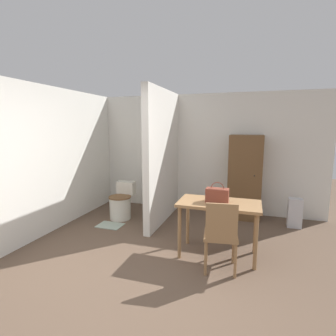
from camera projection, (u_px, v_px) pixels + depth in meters
The scene contains 11 objects.
ground_plane at pixel (133, 297), 2.83m from camera, with size 16.00×16.00×0.00m, color brown.
wall_back at pixel (196, 153), 5.72m from camera, with size 5.24×0.12×2.50m.
wall_left at pixel (61, 158), 4.81m from camera, with size 0.12×4.22×2.50m.
partition_wall at pixel (163, 157), 4.99m from camera, with size 0.12×1.73×2.50m.
dining_table at pixel (219, 209), 3.64m from camera, with size 1.12×0.60×0.78m.
wooden_chair at pixel (221, 234), 3.24m from camera, with size 0.47×0.47×0.93m.
toilet at pixel (121, 204), 5.25m from camera, with size 0.44×0.59×0.70m.
handbag at pixel (217, 195), 3.61m from camera, with size 0.31×0.15×0.29m.
wooden_cabinet at pixel (245, 177), 5.17m from camera, with size 0.63×0.49×1.66m.
bath_mat at pixel (110, 225), 4.86m from camera, with size 0.46×0.34×0.01m.
space_heater at pixel (295, 213), 4.75m from camera, with size 0.24×0.17×0.54m.
Camera 1 is at (1.16, -2.34, 1.82)m, focal length 28.00 mm.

